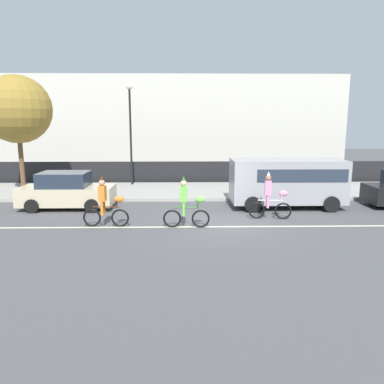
{
  "coord_description": "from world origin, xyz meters",
  "views": [
    {
      "loc": [
        -1.33,
        -13.89,
        3.84
      ],
      "look_at": [
        -1.03,
        1.2,
        1.0
      ],
      "focal_mm": 35.0,
      "sensor_mm": 36.0,
      "label": 1
    }
  ],
  "objects_px": {
    "parade_cyclist_pink": "(271,198)",
    "parade_cyclist_lime": "(187,205)",
    "parked_van_grey": "(288,179)",
    "parade_cyclist_orange": "(106,205)",
    "street_lamp_post": "(130,119)",
    "parked_car_beige": "(67,191)"
  },
  "relations": [
    {
      "from": "parade_cyclist_lime",
      "to": "parked_van_grey",
      "type": "height_order",
      "value": "parked_van_grey"
    },
    {
      "from": "street_lamp_post",
      "to": "parked_car_beige",
      "type": "bearing_deg",
      "value": -110.78
    },
    {
      "from": "parade_cyclist_lime",
      "to": "street_lamp_post",
      "type": "bearing_deg",
      "value": 110.02
    },
    {
      "from": "parked_van_grey",
      "to": "parade_cyclist_pink",
      "type": "bearing_deg",
      "value": -121.48
    },
    {
      "from": "parade_cyclist_orange",
      "to": "parade_cyclist_lime",
      "type": "height_order",
      "value": "same"
    },
    {
      "from": "parade_cyclist_orange",
      "to": "parade_cyclist_lime",
      "type": "relative_size",
      "value": 1.0
    },
    {
      "from": "parked_van_grey",
      "to": "street_lamp_post",
      "type": "bearing_deg",
      "value": 144.51
    },
    {
      "from": "parade_cyclist_pink",
      "to": "parade_cyclist_lime",
      "type": "bearing_deg",
      "value": -160.32
    },
    {
      "from": "street_lamp_post",
      "to": "parade_cyclist_pink",
      "type": "bearing_deg",
      "value": -49.31
    },
    {
      "from": "parade_cyclist_orange",
      "to": "parade_cyclist_pink",
      "type": "relative_size",
      "value": 1.0
    },
    {
      "from": "parade_cyclist_orange",
      "to": "parade_cyclist_lime",
      "type": "distance_m",
      "value": 2.99
    },
    {
      "from": "parade_cyclist_lime",
      "to": "street_lamp_post",
      "type": "distance_m",
      "value": 9.93
    },
    {
      "from": "parade_cyclist_orange",
      "to": "parade_cyclist_pink",
      "type": "xyz_separation_m",
      "value": [
        6.34,
        1.03,
        0.0
      ]
    },
    {
      "from": "parade_cyclist_lime",
      "to": "parked_van_grey",
      "type": "bearing_deg",
      "value": 35.23
    },
    {
      "from": "parade_cyclist_lime",
      "to": "parked_van_grey",
      "type": "distance_m",
      "value": 5.67
    },
    {
      "from": "parade_cyclist_orange",
      "to": "parked_car_beige",
      "type": "relative_size",
      "value": 0.47
    },
    {
      "from": "parade_cyclist_orange",
      "to": "parked_van_grey",
      "type": "relative_size",
      "value": 0.38
    },
    {
      "from": "parade_cyclist_lime",
      "to": "parked_car_beige",
      "type": "distance_m",
      "value": 6.25
    },
    {
      "from": "parade_cyclist_lime",
      "to": "parked_van_grey",
      "type": "relative_size",
      "value": 0.38
    },
    {
      "from": "parade_cyclist_orange",
      "to": "parade_cyclist_pink",
      "type": "bearing_deg",
      "value": 9.21
    },
    {
      "from": "parked_van_grey",
      "to": "parked_car_beige",
      "type": "distance_m",
      "value": 9.99
    },
    {
      "from": "parked_car_beige",
      "to": "parade_cyclist_lime",
      "type": "bearing_deg",
      "value": -30.99
    }
  ]
}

